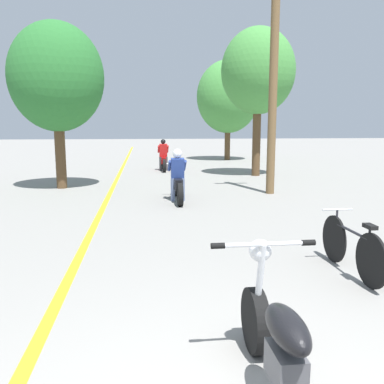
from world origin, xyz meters
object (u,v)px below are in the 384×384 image
object	(u,v)px
roadside_tree_right_far	(228,97)
motorcycle_rider_lead	(178,181)
motorcycle_foreground	(284,351)
roadside_tree_right_near	(258,72)
motorcycle_rider_far	(163,159)
bicycle_parked	(351,247)
utility_pole	(273,82)
roadside_tree_left	(56,78)

from	to	relation	value
roadside_tree_right_far	motorcycle_rider_lead	size ratio (longest dim) A/B	2.74
motorcycle_foreground	motorcycle_rider_lead	xyz separation A→B (m)	(-0.06, 8.05, 0.11)
roadside_tree_right_near	motorcycle_foreground	distance (m)	14.09
roadside_tree_right_near	motorcycle_rider_lead	bearing A→B (deg)	-124.79
roadside_tree_right_near	motorcycle_rider_far	xyz separation A→B (m)	(-3.56, 2.30, -3.49)
roadside_tree_right_near	motorcycle_rider_lead	distance (m)	7.14
roadside_tree_right_near	bicycle_parked	size ratio (longest dim) A/B	3.41
motorcycle_rider_lead	motorcycle_rider_far	size ratio (longest dim) A/B	1.01
roadside_tree_right_far	motorcycle_rider_lead	bearing A→B (deg)	-107.38
motorcycle_foreground	motorcycle_rider_far	xyz separation A→B (m)	(-0.06, 15.47, 0.10)
utility_pole	roadside_tree_right_far	xyz separation A→B (m)	(1.18, 11.84, 0.40)
motorcycle_rider_lead	bicycle_parked	bearing A→B (deg)	-71.88
roadside_tree_right_far	roadside_tree_right_near	bearing A→B (deg)	-93.15
utility_pole	roadside_tree_left	world-z (taller)	utility_pole
motorcycle_rider_far	roadside_tree_right_near	bearing A→B (deg)	-32.85
motorcycle_rider_far	motorcycle_rider_lead	bearing A→B (deg)	-89.96
motorcycle_rider_lead	bicycle_parked	size ratio (longest dim) A/B	1.24
roadside_tree_left	motorcycle_rider_lead	distance (m)	5.24
utility_pole	motorcycle_rider_far	world-z (taller)	utility_pole
motorcycle_foreground	roadside_tree_right_far	bearing A→B (deg)	79.32
motorcycle_rider_lead	roadside_tree_right_near	bearing A→B (deg)	55.21
motorcycle_foreground	bicycle_parked	bearing A→B (deg)	53.45
roadside_tree_left	motorcycle_rider_far	bearing A→B (deg)	53.97
utility_pole	motorcycle_rider_lead	world-z (taller)	utility_pole
utility_pole	motorcycle_rider_far	distance (m)	7.62
utility_pole	bicycle_parked	distance (m)	7.14
bicycle_parked	motorcycle_foreground	bearing A→B (deg)	-126.55
roadside_tree_right_near	roadside_tree_right_far	xyz separation A→B (m)	(0.42, 7.57, -0.42)
utility_pole	roadside_tree_left	size ratio (longest dim) A/B	1.22
roadside_tree_right_near	motorcycle_rider_far	world-z (taller)	roadside_tree_right_near
utility_pole	bicycle_parked	size ratio (longest dim) A/B	3.72
motorcycle_rider_lead	motorcycle_rider_far	xyz separation A→B (m)	(-0.00, 7.42, -0.00)
motorcycle_rider_lead	utility_pole	bearing A→B (deg)	16.89
utility_pole	motorcycle_foreground	bearing A→B (deg)	-107.06
motorcycle_foreground	roadside_tree_left	bearing A→B (deg)	108.31
motorcycle_foreground	motorcycle_rider_far	distance (m)	15.47
bicycle_parked	roadside_tree_left	bearing A→B (deg)	122.75
roadside_tree_right_far	motorcycle_rider_lead	world-z (taller)	roadside_tree_right_far
roadside_tree_right_near	roadside_tree_right_far	bearing A→B (deg)	86.85
utility_pole	roadside_tree_right_near	distance (m)	4.41
motorcycle_foreground	bicycle_parked	size ratio (longest dim) A/B	1.26
motorcycle_rider_lead	motorcycle_foreground	bearing A→B (deg)	-89.58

